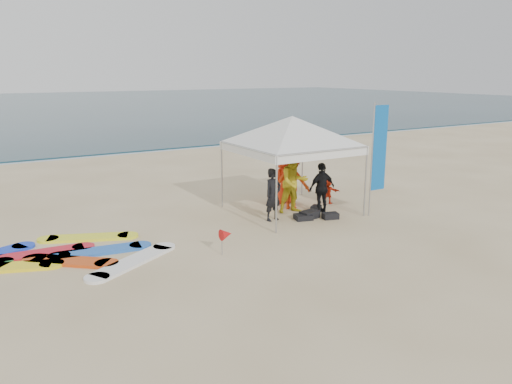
{
  "coord_description": "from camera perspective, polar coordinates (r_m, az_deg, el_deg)",
  "views": [
    {
      "loc": [
        -5.45,
        -8.25,
        4.27
      ],
      "look_at": [
        1.07,
        2.6,
        1.2
      ],
      "focal_mm": 35.0,
      "sensor_mm": 36.0,
      "label": 1
    }
  ],
  "objects": [
    {
      "name": "shoreline_foam",
      "position": [
        27.34,
        -19.14,
        3.89
      ],
      "size": [
        160.0,
        1.2,
        0.01
      ],
      "primitive_type": "cube",
      "color": "silver",
      "rests_on": "ground"
    },
    {
      "name": "ground",
      "position": [
        10.77,
        2.29,
        -9.73
      ],
      "size": [
        120.0,
        120.0,
        0.0
      ],
      "primitive_type": "plane",
      "color": "beige",
      "rests_on": "ground"
    },
    {
      "name": "canopy_tent",
      "position": [
        15.16,
        4.17,
        8.61
      ],
      "size": [
        4.49,
        4.49,
        3.39
      ],
      "color": "#A5A5A8",
      "rests_on": "ground"
    },
    {
      "name": "ocean",
      "position": [
        68.6,
        -26.69,
        8.66
      ],
      "size": [
        160.0,
        84.0,
        0.08
      ],
      "primitive_type": "cube",
      "color": "#0C2633",
      "rests_on": "ground"
    },
    {
      "name": "feather_flag",
      "position": [
        15.31,
        13.84,
        4.73
      ],
      "size": [
        0.58,
        0.04,
        3.41
      ],
      "color": "#A5A5A8",
      "rests_on": "ground"
    },
    {
      "name": "person_black_b",
      "position": [
        15.43,
        7.53,
        0.46
      ],
      "size": [
        0.92,
        0.39,
        1.57
      ],
      "primitive_type": "imported",
      "rotation": [
        0.0,
        0.0,
        3.13
      ],
      "color": "black",
      "rests_on": "ground"
    },
    {
      "name": "person_black_a",
      "position": [
        14.52,
        1.96,
        -0.31
      ],
      "size": [
        0.62,
        0.46,
        1.55
      ],
      "primitive_type": "imported",
      "rotation": [
        0.0,
        0.0,
        0.17
      ],
      "color": "black",
      "rests_on": "ground"
    },
    {
      "name": "surfboard_spread",
      "position": [
        12.69,
        -22.62,
        -6.97
      ],
      "size": [
        5.25,
        3.67,
        0.07
      ],
      "color": "yellow",
      "rests_on": "ground"
    },
    {
      "name": "person_yellow",
      "position": [
        15.33,
        4.34,
        1.13
      ],
      "size": [
        1.03,
        0.86,
        1.92
      ],
      "primitive_type": "imported",
      "rotation": [
        0.0,
        0.0,
        -0.15
      ],
      "color": "gold",
      "rests_on": "ground"
    },
    {
      "name": "gear_pile",
      "position": [
        15.04,
        6.56,
        -2.57
      ],
      "size": [
        1.35,
        1.23,
        0.22
      ],
      "color": "black",
      "rests_on": "ground"
    },
    {
      "name": "person_orange_b",
      "position": [
        16.45,
        3.29,
        1.51
      ],
      "size": [
        0.9,
        0.69,
        1.64
      ],
      "primitive_type": "imported",
      "rotation": [
        0.0,
        0.0,
        3.37
      ],
      "color": "red",
      "rests_on": "ground"
    },
    {
      "name": "person_orange_a",
      "position": [
        15.79,
        4.11,
        1.2
      ],
      "size": [
        1.27,
        1.26,
        1.76
      ],
      "primitive_type": "imported",
      "rotation": [
        0.0,
        0.0,
        2.37
      ],
      "color": "red",
      "rests_on": "ground"
    },
    {
      "name": "marker_pennant",
      "position": [
        11.91,
        -3.42,
        -4.86
      ],
      "size": [
        0.28,
        0.28,
        0.64
      ],
      "color": "#A5A5A8",
      "rests_on": "ground"
    },
    {
      "name": "person_seated",
      "position": [
        16.64,
        8.21,
        0.08
      ],
      "size": [
        0.63,
        0.77,
        0.82
      ],
      "primitive_type": "imported",
      "rotation": [
        0.0,
        0.0,
        2.17
      ],
      "color": "red",
      "rests_on": "ground"
    }
  ]
}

